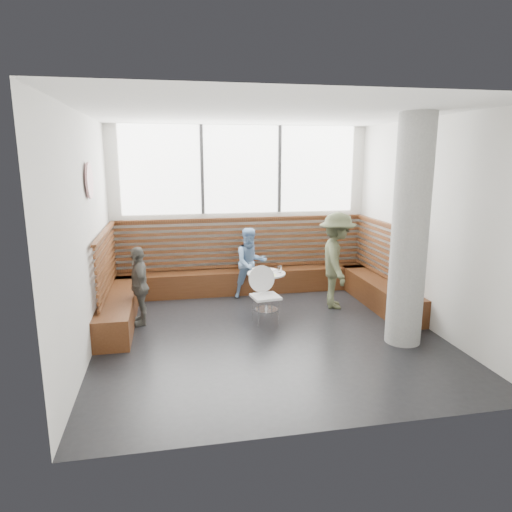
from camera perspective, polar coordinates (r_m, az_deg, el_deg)
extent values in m
cube|color=silver|center=(6.52, 1.68, 3.30)|extent=(5.00, 5.00, 3.20)
cube|color=black|center=(6.95, 1.59, -9.81)|extent=(5.00, 5.00, 0.01)
cube|color=white|center=(6.46, 1.77, 17.42)|extent=(5.00, 5.00, 0.01)
cube|color=white|center=(8.88, -1.85, 10.74)|extent=(4.50, 0.02, 1.65)
cube|color=#3F3F42|center=(8.77, -6.76, 10.65)|extent=(0.06, 0.04, 1.65)
cube|color=#3F3F42|center=(9.01, 2.97, 10.76)|extent=(0.06, 0.04, 1.65)
cube|color=#442311|center=(8.97, -1.52, -3.15)|extent=(5.00, 0.50, 0.45)
cube|color=#442311|center=(7.95, -16.58, -5.75)|extent=(0.50, 2.50, 0.45)
cube|color=#442311|center=(8.71, 14.40, -4.03)|extent=(0.50, 2.50, 0.45)
cube|color=#492612|center=(8.97, -1.73, 1.60)|extent=(4.88, 0.08, 0.98)
cube|color=#492612|center=(7.78, -18.15, -0.70)|extent=(0.08, 2.38, 0.98)
cube|color=#492612|center=(8.62, 15.68, 0.68)|extent=(0.08, 2.38, 0.98)
cylinder|color=gray|center=(6.63, 18.68, 2.80)|extent=(0.50, 0.50, 3.20)
cylinder|color=white|center=(6.77, -20.12, 8.86)|extent=(0.03, 0.50, 0.50)
cylinder|color=silver|center=(8.00, 1.28, -6.71)|extent=(0.41, 0.41, 0.02)
cylinder|color=silver|center=(7.90, 1.30, -4.48)|extent=(0.06, 0.06, 0.64)
cylinder|color=#B7B7BA|center=(7.81, 1.31, -2.22)|extent=(0.65, 0.65, 0.03)
cube|color=white|center=(7.26, 1.19, -5.12)|extent=(0.42, 0.40, 0.04)
cylinder|color=white|center=(7.35, 0.91, -2.86)|extent=(0.44, 0.10, 0.43)
cylinder|color=silver|center=(7.16, 0.11, -7.33)|extent=(0.02, 0.02, 0.43)
cylinder|color=silver|center=(7.23, 2.75, -7.15)|extent=(0.02, 0.02, 0.43)
cylinder|color=silver|center=(7.44, -0.34, -6.57)|extent=(0.02, 0.02, 0.43)
cylinder|color=silver|center=(7.50, 2.21, -6.40)|extent=(0.02, 0.02, 0.43)
imported|color=#4B5136|center=(8.09, 10.05, -0.55)|extent=(0.87, 1.21, 1.69)
imported|color=#769DCD|center=(8.57, -0.67, -0.87)|extent=(0.73, 0.62, 1.33)
imported|color=#5D5C55|center=(7.44, -14.38, -3.62)|extent=(0.40, 0.77, 1.25)
cylinder|color=white|center=(7.83, 0.05, -2.01)|extent=(0.22, 0.22, 0.02)
cylinder|color=white|center=(7.99, 1.78, -1.73)|extent=(0.22, 0.22, 0.02)
cylinder|color=white|center=(7.74, -0.24, -1.84)|extent=(0.07, 0.07, 0.11)
cylinder|color=white|center=(7.73, 1.56, -1.86)|extent=(0.07, 0.07, 0.11)
cylinder|color=white|center=(7.84, 2.97, -1.65)|extent=(0.07, 0.07, 0.11)
cube|color=#A5C64C|center=(7.65, 1.77, -2.41)|extent=(0.23, 0.20, 0.00)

